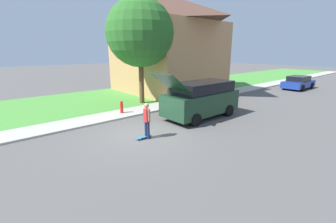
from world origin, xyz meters
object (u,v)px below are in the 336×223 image
(lawn_tree_near, at_px, (140,33))
(skateboard, at_px, (144,137))
(fire_hydrant, at_px, (122,107))
(car_down_street, at_px, (298,83))
(suv_parked, at_px, (201,99))
(skateboarder, at_px, (147,119))

(lawn_tree_near, relative_size, skateboard, 9.55)
(skateboard, distance_m, fire_hydrant, 4.44)
(car_down_street, bearing_deg, skateboard, -87.40)
(suv_parked, height_order, fire_hydrant, suv_parked)
(fire_hydrant, bearing_deg, skateboard, -16.70)
(suv_parked, bearing_deg, car_down_street, 91.02)
(suv_parked, bearing_deg, skateboarder, -81.04)
(fire_hydrant, bearing_deg, car_down_street, 80.05)
(suv_parked, distance_m, car_down_street, 15.58)
(lawn_tree_near, relative_size, skateboarder, 4.46)
(lawn_tree_near, distance_m, suv_parked, 6.55)
(skateboard, height_order, fire_hydrant, fire_hydrant)
(car_down_street, distance_m, skateboard, 20.21)
(skateboarder, bearing_deg, suv_parked, 98.96)
(lawn_tree_near, height_order, skateboard, lawn_tree_near)
(suv_parked, height_order, car_down_street, suv_parked)
(car_down_street, relative_size, skateboard, 5.60)
(skateboarder, bearing_deg, lawn_tree_near, 147.71)
(suv_parked, xyz_separation_m, car_down_street, (-0.28, 15.57, -0.47))
(lawn_tree_near, bearing_deg, skateboarder, -32.29)
(car_down_street, bearing_deg, lawn_tree_near, -106.76)
(suv_parked, relative_size, skateboard, 7.16)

